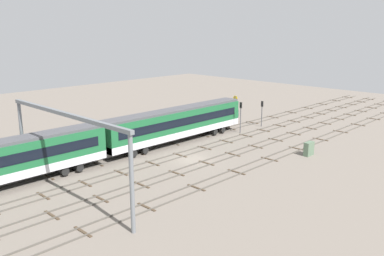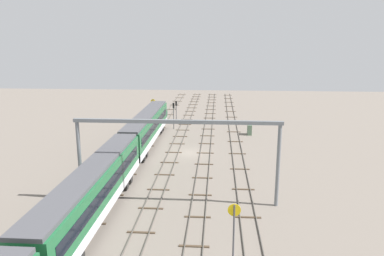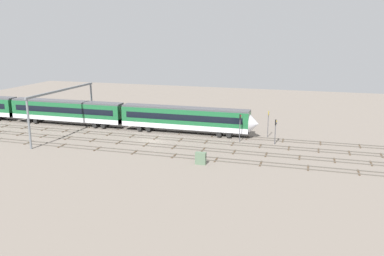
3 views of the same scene
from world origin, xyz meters
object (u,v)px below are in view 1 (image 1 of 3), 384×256
train (1,164)px  speed_sign_near_foreground (235,106)px  relay_cabinet (309,149)px  overhead_gantry (66,133)px  signal_light_trackside_approach (241,113)px  signal_light_trackside_departure (262,110)px

train → speed_sign_near_foreground: size_ratio=15.59×
speed_sign_near_foreground → relay_cabinet: 19.57m
overhead_gantry → relay_cabinet: overhead_gantry is taller
speed_sign_near_foreground → relay_cabinet: (-7.51, -17.94, -2.22)m
signal_light_trackside_approach → relay_cabinet: bearing=-103.5°
relay_cabinet → train: bearing=152.8°
overhead_gantry → relay_cabinet: 30.28m
train → overhead_gantry: (3.50, -6.96, 3.77)m
signal_light_trackside_approach → signal_light_trackside_departure: (5.93, 0.20, -0.35)m
signal_light_trackside_departure → relay_cabinet: size_ratio=2.39×
train → signal_light_trackside_approach: (34.99, -2.86, 0.47)m
train → relay_cabinet: size_ratio=42.61×
train → overhead_gantry: bearing=-63.3°
relay_cabinet → speed_sign_near_foreground: bearing=67.3°
overhead_gantry → signal_light_trackside_departure: overhead_gantry is taller
speed_sign_near_foreground → overhead_gantry: bearing=-166.5°
signal_light_trackside_departure → relay_cabinet: (-9.16, -13.65, -1.90)m
speed_sign_near_foreground → train: bearing=-177.6°
train → speed_sign_near_foreground: train is taller
train → signal_light_trackside_departure: size_ratio=17.81×
signal_light_trackside_approach → speed_sign_near_foreground: bearing=46.4°
train → signal_light_trackside_approach: 35.11m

